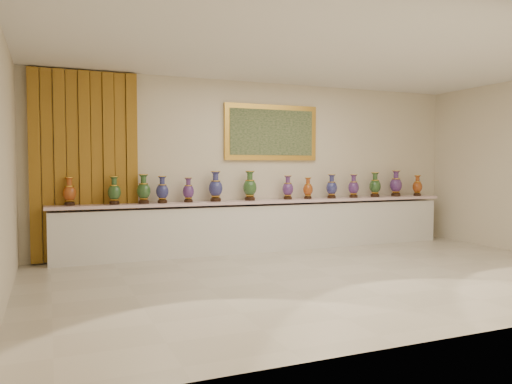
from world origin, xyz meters
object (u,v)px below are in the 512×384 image
vase_1 (114,192)px  vase_2 (144,190)px  counter (266,226)px  vase_0 (69,193)px

vase_1 → vase_2: (0.46, 0.01, 0.01)m
counter → vase_2: 2.26m
vase_1 → vase_0: bearing=174.7°
vase_0 → vase_2: 1.11m
counter → vase_2: vase_2 is taller
vase_0 → vase_2: bearing=-2.5°
counter → vase_0: vase_0 is taller
vase_0 → vase_1: 0.66m
vase_2 → counter: bearing=0.8°
counter → vase_2: size_ratio=15.48×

